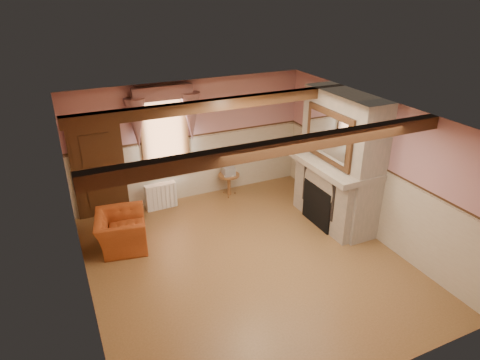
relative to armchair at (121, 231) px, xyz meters
name	(u,v)px	position (x,y,z in m)	size (l,w,h in m)	color
floor	(246,262)	(1.98, -1.50, -0.34)	(5.50, 6.00, 0.01)	brown
ceiling	(248,116)	(1.98, -1.50, 2.46)	(5.50, 6.00, 0.01)	silver
wall_back	(191,141)	(1.98, 1.50, 1.06)	(5.50, 0.02, 2.80)	#B87F84
wall_front	(360,303)	(1.98, -4.50, 1.06)	(5.50, 0.02, 2.80)	#B87F84
wall_left	(80,230)	(-0.77, -1.50, 1.06)	(0.02, 6.00, 2.80)	#B87F84
wall_right	(373,168)	(4.73, -1.50, 1.06)	(0.02, 6.00, 2.80)	#B87F84
wainscot	(247,227)	(1.98, -1.50, 0.41)	(5.50, 6.00, 1.50)	beige
chair_rail	(247,190)	(1.98, -1.50, 1.16)	(5.50, 6.00, 0.08)	black
firebox	(320,205)	(3.98, -0.90, 0.11)	(0.20, 0.95, 0.90)	black
armchair	(121,231)	(0.00, 0.00, 0.00)	(1.06, 0.93, 0.69)	#994219
side_table	(229,185)	(2.78, 1.15, -0.07)	(0.50, 0.50, 0.55)	brown
book_stack	(228,171)	(2.77, 1.15, 0.31)	(0.26, 0.32, 0.20)	#B7AD8C
radiator	(161,196)	(1.12, 1.20, -0.04)	(0.70, 0.18, 0.60)	white
bowl	(332,158)	(4.23, -0.83, 1.11)	(0.32, 0.32, 0.08)	brown
mantel_clock	(312,144)	(4.23, -0.09, 1.18)	(0.14, 0.24, 0.20)	black
oil_lamp	(325,149)	(4.23, -0.58, 1.22)	(0.11, 0.11, 0.28)	gold
candle_red	(356,170)	(4.23, -1.60, 1.16)	(0.06, 0.06, 0.16)	#B21624
jar_yellow	(354,170)	(4.23, -1.54, 1.14)	(0.06, 0.06, 0.12)	gold
fireplace	(341,160)	(4.41, -0.90, 1.06)	(0.85, 2.00, 2.80)	gray
mantel	(333,163)	(4.23, -0.90, 1.02)	(1.05, 2.05, 0.12)	gray
overmantel_mirror	(328,136)	(4.04, -0.90, 1.63)	(0.06, 1.44, 1.04)	silver
door	(99,171)	(-0.12, 1.44, 0.71)	(1.10, 0.10, 2.10)	black
window	(165,135)	(1.38, 1.47, 1.31)	(1.06, 0.08, 2.02)	white
window_drapes	(164,109)	(1.38, 1.38, 1.91)	(1.30, 0.14, 1.40)	gray
ceiling_beam_front	(286,146)	(1.98, -2.70, 2.36)	(5.50, 0.18, 0.20)	black
ceiling_beam_back	(219,104)	(1.98, -0.30, 2.36)	(5.50, 0.18, 0.20)	black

